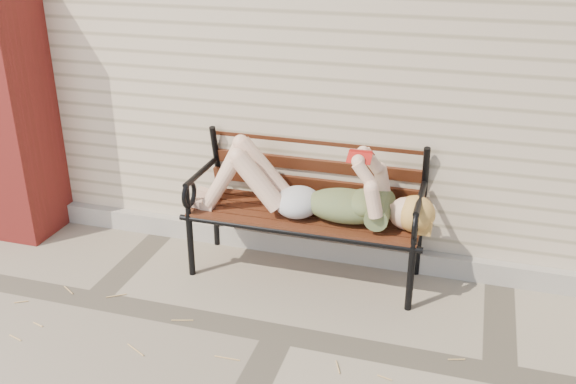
% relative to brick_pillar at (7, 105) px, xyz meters
% --- Properties ---
extents(ground, '(80.00, 80.00, 0.00)m').
position_rel_brick_pillar_xyz_m(ground, '(2.30, -0.75, -1.00)').
color(ground, gray).
rests_on(ground, ground).
extents(house_wall, '(8.00, 4.00, 3.00)m').
position_rel_brick_pillar_xyz_m(house_wall, '(2.30, 2.25, 0.50)').
color(house_wall, '#C6B29A').
rests_on(house_wall, ground).
extents(foundation_strip, '(8.00, 0.10, 0.15)m').
position_rel_brick_pillar_xyz_m(foundation_strip, '(2.30, 0.22, -0.93)').
color(foundation_strip, gray).
rests_on(foundation_strip, ground).
extents(brick_pillar, '(0.50, 0.50, 2.00)m').
position_rel_brick_pillar_xyz_m(brick_pillar, '(0.00, 0.00, 0.00)').
color(brick_pillar, '#AA2A26').
rests_on(brick_pillar, ground).
extents(garden_bench, '(1.67, 0.67, 1.08)m').
position_rel_brick_pillar_xyz_m(garden_bench, '(2.26, 0.06, -0.39)').
color(garden_bench, black).
rests_on(garden_bench, ground).
extents(reading_woman, '(1.58, 0.36, 0.50)m').
position_rel_brick_pillar_xyz_m(reading_woman, '(2.27, -0.08, -0.36)').
color(reading_woman, '#0A3149').
rests_on(reading_woman, ground).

